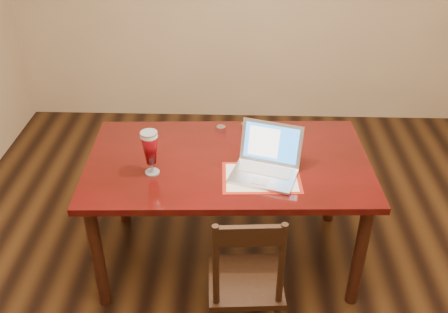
{
  "coord_description": "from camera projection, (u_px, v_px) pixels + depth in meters",
  "views": [
    {
      "loc": [
        -0.12,
        -2.07,
        2.45
      ],
      "look_at": [
        -0.21,
        0.41,
        0.84
      ],
      "focal_mm": 40.0,
      "sensor_mm": 36.0,
      "label": 1
    }
  ],
  "objects": [
    {
      "name": "dining_chair",
      "position": [
        246.0,
        282.0,
        2.66
      ],
      "size": [
        0.42,
        0.4,
        0.94
      ],
      "rotation": [
        0.0,
        0.0,
        0.07
      ],
      "color": "black",
      "rests_on": "ground"
    },
    {
      "name": "ground",
      "position": [
        255.0,
        308.0,
        3.06
      ],
      "size": [
        5.0,
        5.0,
        0.0
      ],
      "primitive_type": "plane",
      "color": "black",
      "rests_on": "ground"
    },
    {
      "name": "dining_table",
      "position": [
        228.0,
        172.0,
        3.05
      ],
      "size": [
        1.73,
        1.02,
        1.07
      ],
      "rotation": [
        0.0,
        0.0,
        0.04
      ],
      "color": "#480909",
      "rests_on": "ground"
    },
    {
      "name": "room_shell",
      "position": [
        269.0,
        27.0,
        2.11
      ],
      "size": [
        4.51,
        5.01,
        2.71
      ],
      "color": "tan",
      "rests_on": "ground"
    }
  ]
}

